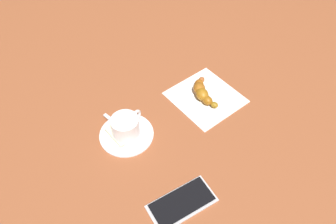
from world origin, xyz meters
TOP-DOWN VIEW (x-y plane):
  - ground_plane at (0.00, 0.00)m, footprint 1.80×1.80m
  - saucer at (0.13, -0.01)m, footprint 0.14×0.14m
  - espresso_cup at (0.13, -0.01)m, footprint 0.09×0.07m
  - teaspoon at (0.13, -0.01)m, footprint 0.03×0.13m
  - sugar_packet at (0.16, -0.02)m, footprint 0.02×0.07m
  - napkin at (-0.11, 0.02)m, footprint 0.17×0.18m
  - croissant at (-0.10, 0.01)m, footprint 0.08×0.12m
  - cell_phone at (0.14, 0.22)m, footprint 0.15×0.09m

SIDE VIEW (x-z plane):
  - ground_plane at x=0.00m, z-range 0.00..0.00m
  - napkin at x=-0.11m, z-range 0.00..0.00m
  - cell_phone at x=0.14m, z-range 0.00..0.01m
  - saucer at x=0.13m, z-range 0.00..0.01m
  - teaspoon at x=0.13m, z-range 0.01..0.02m
  - sugar_packet at x=0.16m, z-range 0.01..0.02m
  - croissant at x=-0.10m, z-range 0.00..0.03m
  - espresso_cup at x=0.13m, z-range 0.01..0.06m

